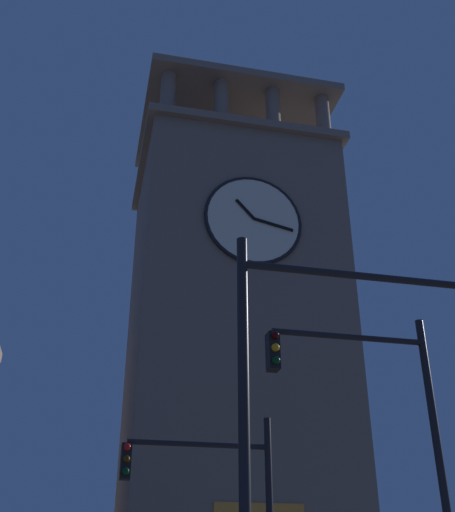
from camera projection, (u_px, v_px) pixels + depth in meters
The scene contains 4 objects.
clocktower at pixel (232, 353), 28.26m from camera, with size 9.51×8.82×26.86m.
traffic_signal_near at pixel (218, 498), 13.69m from camera, with size 3.39×0.41×5.02m.
traffic_signal_mid at pixel (338, 376), 9.14m from camera, with size 4.57×0.41×6.40m.
traffic_signal_far at pixel (387, 427), 11.98m from camera, with size 3.40×0.41×6.50m.
Camera 1 is at (3.60, 21.14, 1.68)m, focal length 44.26 mm.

